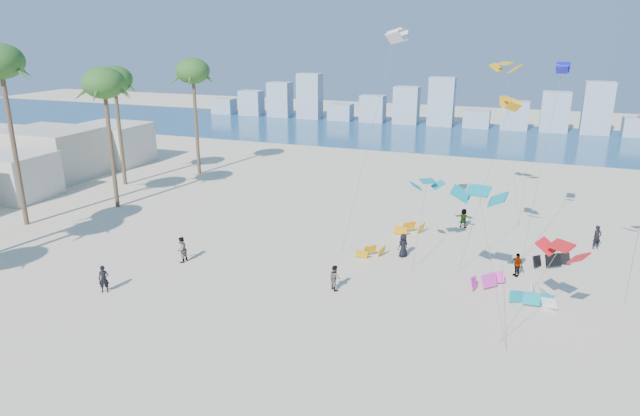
% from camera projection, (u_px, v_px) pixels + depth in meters
% --- Properties ---
extents(ground, '(220.00, 220.00, 0.00)m').
position_uv_depth(ground, '(145.00, 387.00, 26.77)').
color(ground, beige).
rests_on(ground, ground).
extents(ocean, '(220.00, 220.00, 0.00)m').
position_uv_depth(ocean, '(422.00, 134.00, 91.15)').
color(ocean, navy).
rests_on(ocean, ground).
extents(kitesurfer_near, '(0.79, 0.71, 1.82)m').
position_uv_depth(kitesurfer_near, '(104.00, 279.00, 36.16)').
color(kitesurfer_near, black).
rests_on(kitesurfer_near, ground).
extents(kitesurfer_mid, '(1.04, 1.02, 1.69)m').
position_uv_depth(kitesurfer_mid, '(335.00, 277.00, 36.55)').
color(kitesurfer_mid, gray).
rests_on(kitesurfer_mid, ground).
extents(kitesurfers_far, '(33.76, 15.63, 1.92)m').
position_uv_depth(kitesurfers_far, '(442.00, 249.00, 41.26)').
color(kitesurfers_far, black).
rests_on(kitesurfers_far, ground).
extents(grounded_kites, '(15.72, 12.28, 0.95)m').
position_uv_depth(grounded_kites, '(483.00, 266.00, 39.36)').
color(grounded_kites, '#DB9F0B').
rests_on(grounded_kites, ground).
extents(flying_kites, '(23.11, 25.96, 16.90)m').
position_uv_depth(flying_kites, '(518.00, 116.00, 37.16)').
color(flying_kites, '#0D8B9C').
rests_on(flying_kites, ground).
extents(palm_row, '(8.88, 44.80, 15.26)m').
position_uv_depth(palm_row, '(28.00, 88.00, 44.86)').
color(palm_row, brown).
rests_on(palm_row, ground).
extents(distant_skyline, '(85.00, 3.00, 8.40)m').
position_uv_depth(distant_skyline, '(426.00, 107.00, 99.55)').
color(distant_skyline, '#9EADBF').
rests_on(distant_skyline, ground).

